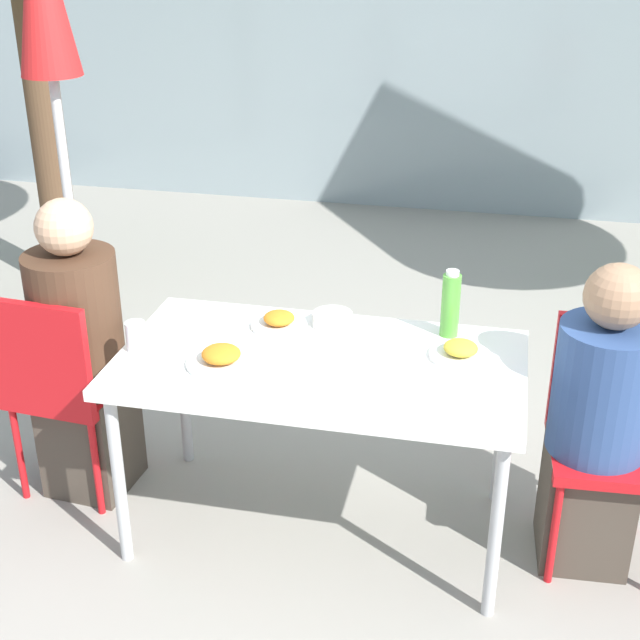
% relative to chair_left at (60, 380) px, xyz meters
% --- Properties ---
extents(ground_plane, '(24.00, 24.00, 0.00)m').
position_rel_chair_left_xyz_m(ground_plane, '(1.01, -0.01, -0.52)').
color(ground_plane, gray).
extents(building_facade, '(10.00, 0.20, 3.00)m').
position_rel_chair_left_xyz_m(building_facade, '(1.01, 4.01, 0.98)').
color(building_facade, '#89999E').
rests_on(building_facade, ground).
extents(dining_table, '(1.41, 0.77, 0.72)m').
position_rel_chair_left_xyz_m(dining_table, '(1.01, -0.01, 0.15)').
color(dining_table, white).
rests_on(dining_table, ground).
extents(chair_left, '(0.43, 0.43, 0.88)m').
position_rel_chair_left_xyz_m(chair_left, '(0.00, 0.00, 0.00)').
color(chair_left, red).
rests_on(chair_left, ground).
extents(person_left, '(0.34, 0.34, 1.21)m').
position_rel_chair_left_xyz_m(person_left, '(0.06, 0.08, 0.06)').
color(person_left, '#473D33').
rests_on(person_left, ground).
extents(chair_right, '(0.42, 0.42, 0.88)m').
position_rel_chair_left_xyz_m(chair_right, '(2.02, 0.13, 0.00)').
color(chair_right, red).
rests_on(chair_right, ground).
extents(person_right, '(0.34, 0.34, 1.14)m').
position_rel_chair_left_xyz_m(person_right, '(1.97, 0.05, 0.02)').
color(person_right, '#473D33').
rests_on(person_right, ground).
extents(closed_umbrella, '(0.36, 0.36, 2.25)m').
position_rel_chair_left_xyz_m(closed_umbrella, '(-0.34, 0.86, 1.11)').
color(closed_umbrella, '#333333').
rests_on(closed_umbrella, ground).
extents(plate_0, '(0.22, 0.22, 0.06)m').
position_rel_chair_left_xyz_m(plate_0, '(1.49, 0.11, 0.23)').
color(plate_0, white).
rests_on(plate_0, dining_table).
extents(plate_1, '(0.21, 0.21, 0.06)m').
position_rel_chair_left_xyz_m(plate_1, '(0.81, 0.21, 0.23)').
color(plate_1, white).
rests_on(plate_1, dining_table).
extents(plate_2, '(0.24, 0.24, 0.07)m').
position_rel_chair_left_xyz_m(plate_2, '(0.69, -0.12, 0.23)').
color(plate_2, white).
rests_on(plate_2, dining_table).
extents(bottle, '(0.07, 0.07, 0.25)m').
position_rel_chair_left_xyz_m(bottle, '(1.43, 0.28, 0.33)').
color(bottle, '#51A338').
rests_on(bottle, dining_table).
extents(drinking_cup, '(0.07, 0.07, 0.11)m').
position_rel_chair_left_xyz_m(drinking_cup, '(0.36, -0.08, 0.26)').
color(drinking_cup, white).
rests_on(drinking_cup, dining_table).
extents(salad_bowl, '(0.15, 0.15, 0.05)m').
position_rel_chair_left_xyz_m(salad_bowl, '(1.00, 0.27, 0.23)').
color(salad_bowl, white).
rests_on(salad_bowl, dining_table).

